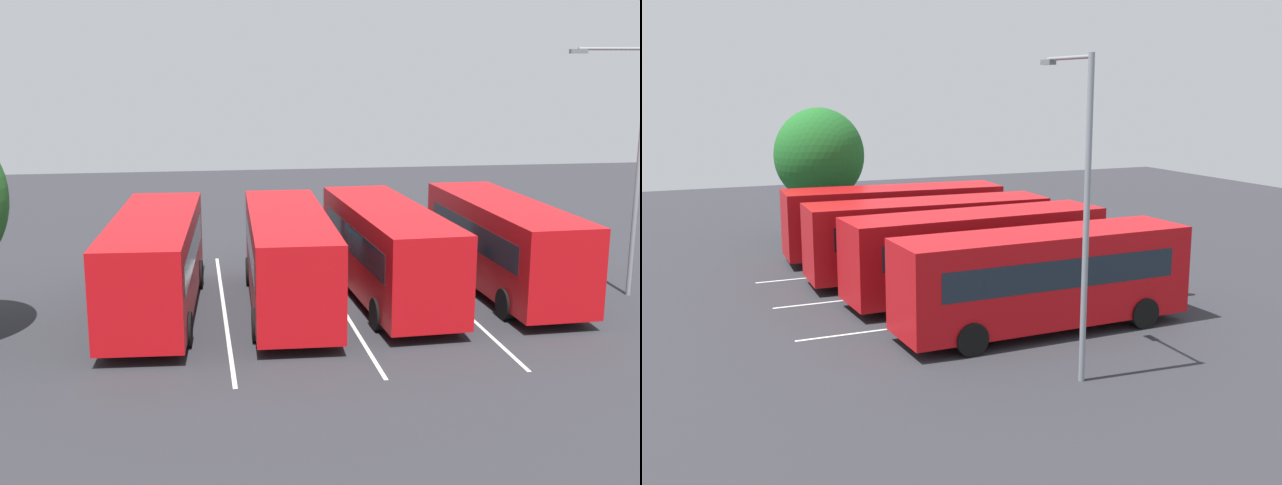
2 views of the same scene
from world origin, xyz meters
TOP-DOWN VIEW (x-y plane):
  - ground_plane at (0.00, 0.00)m, footprint 67.60×67.60m
  - bus_far_left at (0.62, -5.90)m, footprint 9.65×2.86m
  - bus_center_left at (0.21, -1.68)m, footprint 9.68×2.96m
  - bus_center_right at (-0.32, 1.73)m, footprint 9.64×2.82m
  - bus_far_right at (-0.35, 5.96)m, footprint 9.69×3.01m
  - pedestrian at (7.01, -4.28)m, footprint 0.44×0.44m
  - street_lamp at (-0.53, -9.80)m, footprint 0.32×2.71m
  - depot_tree at (-2.26, 11.83)m, footprint 4.46×4.02m
  - lane_stripe_outer_left at (0.00, -3.83)m, footprint 13.63×0.24m
  - lane_stripe_inner_left at (0.00, 0.00)m, footprint 13.63×0.24m
  - lane_stripe_inner_right at (0.00, 3.83)m, footprint 13.63×0.24m

SIDE VIEW (x-z plane):
  - ground_plane at x=0.00m, z-range 0.00..0.00m
  - lane_stripe_outer_left at x=0.00m, z-range 0.00..0.01m
  - lane_stripe_inner_left at x=0.00m, z-range 0.00..0.01m
  - lane_stripe_inner_right at x=0.00m, z-range 0.00..0.01m
  - pedestrian at x=7.01m, z-range 0.17..2.00m
  - bus_far_left at x=0.62m, z-range 0.16..3.32m
  - bus_center_left at x=0.21m, z-range 0.16..3.32m
  - bus_center_right at x=-0.32m, z-range 0.16..3.32m
  - bus_far_right at x=-0.35m, z-range 0.16..3.32m
  - depot_tree at x=-2.26m, z-range 0.89..7.41m
  - street_lamp at x=-0.53m, z-range 0.63..9.02m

